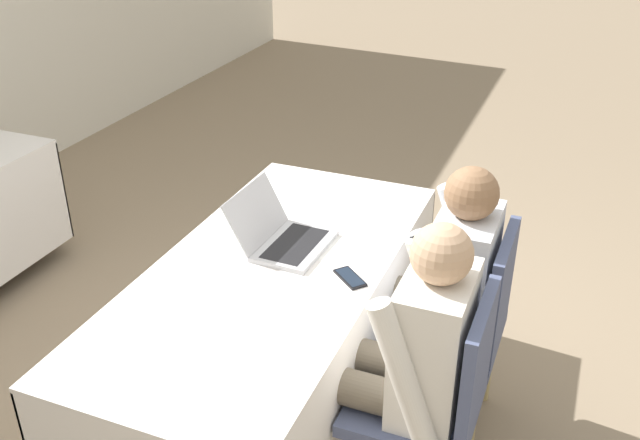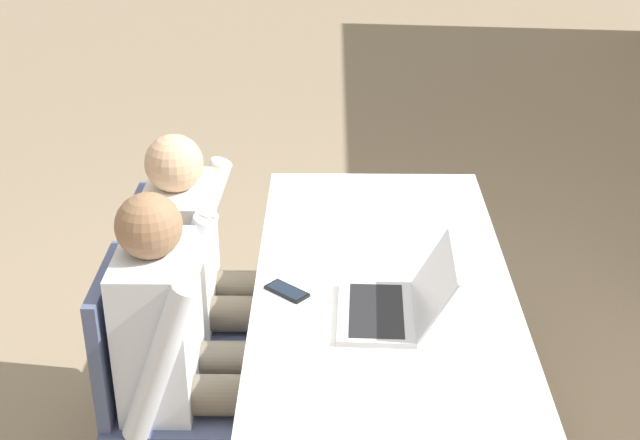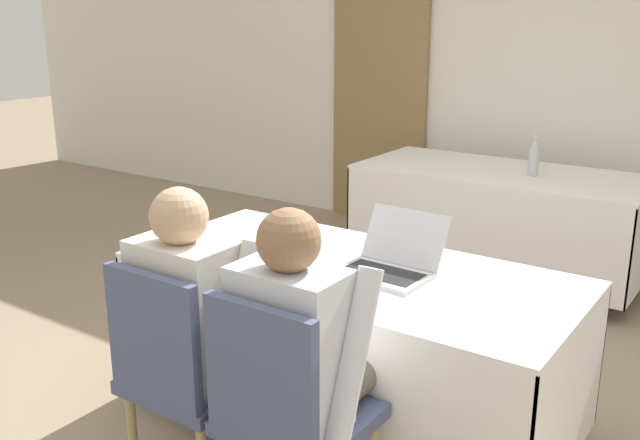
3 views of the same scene
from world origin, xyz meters
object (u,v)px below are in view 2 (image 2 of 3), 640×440
object	(u,v)px
person_white_shirt	(185,341)
person_checkered_shirt	(204,267)
cell_phone	(287,291)
chair_near_left	(178,305)
laptop	(393,304)
chair_near_right	(156,382)

from	to	relation	value
person_white_shirt	person_checkered_shirt	bearing A→B (deg)	0.00
cell_phone	person_checkered_shirt	xyz separation A→B (m)	(-0.27, -0.31, -0.07)
cell_phone	chair_near_left	xyz separation A→B (m)	(-0.27, -0.42, -0.23)
person_checkered_shirt	person_white_shirt	world-z (taller)	same
chair_near_left	person_checkered_shirt	size ratio (longest dim) A/B	0.78
laptop	chair_near_right	distance (m)	0.80
person_checkered_shirt	chair_near_left	bearing A→B (deg)	90.00
person_white_shirt	cell_phone	bearing A→B (deg)	-58.04
laptop	chair_near_right	size ratio (longest dim) A/B	0.40
laptop	person_white_shirt	bearing A→B (deg)	-82.97
chair_near_right	person_white_shirt	xyz separation A→B (m)	(0.00, 0.10, 0.16)
laptop	cell_phone	size ratio (longest dim) A/B	2.34
laptop	cell_phone	xyz separation A→B (m)	(-0.14, -0.34, -0.04)
laptop	chair_near_left	distance (m)	0.90
cell_phone	chair_near_left	world-z (taller)	chair_near_left
laptop	cell_phone	distance (m)	0.37
laptop	cell_phone	world-z (taller)	laptop
chair_near_right	person_checkered_shirt	bearing A→B (deg)	-12.65
laptop	chair_near_left	xyz separation A→B (m)	(-0.40, -0.76, -0.27)
chair_near_right	person_checkered_shirt	xyz separation A→B (m)	(-0.46, 0.10, 0.16)
cell_phone	chair_near_right	bearing A→B (deg)	-24.28
laptop	chair_near_right	world-z (taller)	laptop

